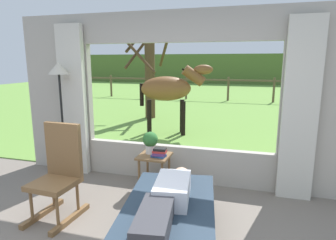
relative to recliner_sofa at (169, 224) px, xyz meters
The scene contains 15 objects.
back_wall_with_window 1.95m from the recliner_sofa, 101.98° to the left, with size 5.20×0.12×2.55m.
curtain_panel_left 2.70m from the recliner_sofa, 143.96° to the left, with size 0.44×0.10×2.40m, color beige.
curtain_panel_right 2.23m from the recliner_sofa, 47.70° to the left, with size 0.44×0.10×2.40m, color beige.
outdoor_pasture_lawn 12.53m from the recliner_sofa, 91.57° to the left, with size 36.00×21.68×0.02m, color olive.
distant_hill_ridge 22.38m from the recliner_sofa, 90.88° to the left, with size 36.00×2.00×2.40m, color #4F672F.
recliner_sofa is the anchor object (origin of this frame).
reclining_person 0.31m from the recliner_sofa, 90.00° to the right, with size 0.43×1.44×0.22m.
rocking_chair 1.46m from the recliner_sofa, behind, with size 0.50×0.70×1.12m.
side_table 1.33m from the recliner_sofa, 115.00° to the left, with size 0.44×0.44×0.52m.
potted_plant 1.49m from the recliner_sofa, 116.92° to the left, with size 0.22×0.22×0.32m.
book_stack 1.28m from the recliner_sofa, 112.19° to the left, with size 0.22×0.16×0.13m.
floor_lamp_left 2.74m from the recliner_sofa, 149.11° to the left, with size 0.32×0.32×1.82m.
horse 4.62m from the recliner_sofa, 105.86° to the left, with size 1.81×0.93×1.73m.
pasture_tree 6.87m from the recliner_sofa, 111.46° to the left, with size 1.52×1.44×3.21m.
pasture_fence_line 11.20m from the recliner_sofa, 91.76° to the left, with size 16.10×0.10×1.10m.
Camera 1 is at (1.08, -1.92, 1.84)m, focal length 31.09 mm.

